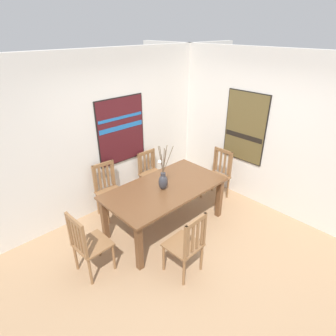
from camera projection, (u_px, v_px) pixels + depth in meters
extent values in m
cube|color=#A37F5B|center=(191.00, 247.00, 4.25)|extent=(6.40, 6.40, 0.03)
cube|color=silver|center=(114.00, 132.00, 4.83)|extent=(6.40, 0.12, 2.70)
cube|color=silver|center=(267.00, 133.00, 4.77)|extent=(0.12, 6.40, 2.70)
cube|color=brown|center=(165.00, 188.00, 4.33)|extent=(1.90, 1.01, 0.03)
cube|color=brown|center=(139.00, 248.00, 3.70)|extent=(0.08, 0.08, 0.72)
cube|color=brown|center=(219.00, 198.00, 4.76)|extent=(0.08, 0.08, 0.72)
cube|color=brown|center=(104.00, 219.00, 4.24)|extent=(0.08, 0.08, 0.72)
cube|color=brown|center=(183.00, 180.00, 5.31)|extent=(0.08, 0.08, 0.72)
ellipsoid|color=#333338|center=(163.00, 182.00, 4.22)|extent=(0.15, 0.13, 0.24)
cylinder|color=#333338|center=(163.00, 174.00, 4.16)|extent=(0.08, 0.08, 0.04)
cylinder|color=brown|center=(162.00, 164.00, 4.10)|extent=(0.01, 0.04, 0.29)
cylinder|color=brown|center=(161.00, 160.00, 4.03)|extent=(0.07, 0.01, 0.45)
cylinder|color=brown|center=(161.00, 160.00, 4.07)|extent=(0.03, 0.09, 0.42)
cylinder|color=brown|center=(168.00, 160.00, 4.07)|extent=(0.14, 0.09, 0.42)
cylinder|color=brown|center=(165.00, 159.00, 4.03)|extent=(0.04, 0.07, 0.46)
cylinder|color=brown|center=(164.00, 161.00, 4.08)|extent=(0.06, 0.03, 0.38)
cylinder|color=brown|center=(164.00, 161.00, 4.10)|extent=(0.09, 0.04, 0.34)
sphere|color=white|center=(160.00, 162.00, 4.05)|extent=(0.06, 0.06, 0.06)
cube|color=brown|center=(183.00, 245.00, 3.64)|extent=(0.44, 0.44, 0.03)
cylinder|color=brown|center=(164.00, 258.00, 3.73)|extent=(0.04, 0.04, 0.42)
cylinder|color=brown|center=(181.00, 244.00, 3.96)|extent=(0.04, 0.04, 0.42)
cylinder|color=brown|center=(184.00, 273.00, 3.51)|extent=(0.04, 0.04, 0.42)
cylinder|color=brown|center=(202.00, 257.00, 3.74)|extent=(0.04, 0.04, 0.42)
cube|color=brown|center=(186.00, 243.00, 3.28)|extent=(0.04, 0.04, 0.50)
cube|color=brown|center=(204.00, 229.00, 3.51)|extent=(0.04, 0.04, 0.50)
cube|color=brown|center=(196.00, 221.00, 3.30)|extent=(0.38, 0.05, 0.06)
cube|color=brown|center=(188.00, 242.00, 3.32)|extent=(0.04, 0.02, 0.41)
cube|color=brown|center=(193.00, 239.00, 3.38)|extent=(0.04, 0.02, 0.41)
cube|color=brown|center=(197.00, 235.00, 3.43)|extent=(0.04, 0.02, 0.41)
cube|color=brown|center=(202.00, 232.00, 3.49)|extent=(0.04, 0.02, 0.41)
cube|color=brown|center=(111.00, 193.00, 4.75)|extent=(0.45, 0.45, 0.03)
cylinder|color=brown|center=(126.00, 205.00, 4.83)|extent=(0.04, 0.04, 0.42)
cylinder|color=brown|center=(108.00, 213.00, 4.63)|extent=(0.04, 0.04, 0.42)
cylinder|color=brown|center=(116.00, 197.00, 5.08)|extent=(0.04, 0.04, 0.42)
cylinder|color=brown|center=(98.00, 204.00, 4.87)|extent=(0.04, 0.04, 0.42)
cube|color=brown|center=(113.00, 173.00, 4.86)|extent=(0.04, 0.04, 0.50)
cube|color=brown|center=(94.00, 179.00, 4.66)|extent=(0.04, 0.04, 0.50)
cube|color=brown|center=(103.00, 164.00, 4.66)|extent=(0.38, 0.06, 0.06)
cube|color=brown|center=(112.00, 174.00, 4.86)|extent=(0.04, 0.02, 0.41)
cube|color=brown|center=(108.00, 175.00, 4.81)|extent=(0.04, 0.02, 0.41)
cube|color=brown|center=(104.00, 177.00, 4.77)|extent=(0.04, 0.02, 0.41)
cube|color=brown|center=(100.00, 178.00, 4.73)|extent=(0.04, 0.02, 0.41)
cube|color=brown|center=(96.00, 179.00, 4.68)|extent=(0.04, 0.02, 0.41)
cube|color=brown|center=(153.00, 175.00, 5.35)|extent=(0.42, 0.42, 0.03)
cylinder|color=brown|center=(166.00, 185.00, 5.44)|extent=(0.04, 0.04, 0.42)
cylinder|color=brown|center=(152.00, 192.00, 5.22)|extent=(0.04, 0.04, 0.42)
cylinder|color=brown|center=(154.00, 179.00, 5.68)|extent=(0.04, 0.04, 0.42)
cylinder|color=brown|center=(141.00, 185.00, 5.46)|extent=(0.04, 0.04, 0.42)
cube|color=brown|center=(154.00, 158.00, 5.48)|extent=(0.04, 0.04, 0.42)
cube|color=brown|center=(139.00, 164.00, 5.26)|extent=(0.04, 0.04, 0.42)
cube|color=brown|center=(146.00, 153.00, 5.29)|extent=(0.38, 0.04, 0.06)
cube|color=brown|center=(152.00, 160.00, 5.46)|extent=(0.04, 0.02, 0.33)
cube|color=brown|center=(148.00, 161.00, 5.40)|extent=(0.04, 0.02, 0.33)
cube|color=brown|center=(145.00, 163.00, 5.35)|extent=(0.04, 0.02, 0.33)
cube|color=brown|center=(141.00, 164.00, 5.29)|extent=(0.04, 0.02, 0.33)
cube|color=brown|center=(216.00, 178.00, 5.25)|extent=(0.43, 0.43, 0.03)
cylinder|color=brown|center=(217.00, 195.00, 5.12)|extent=(0.04, 0.04, 0.42)
cylinder|color=brown|center=(201.00, 188.00, 5.35)|extent=(0.04, 0.04, 0.42)
cylinder|color=brown|center=(228.00, 188.00, 5.35)|extent=(0.04, 0.04, 0.42)
cylinder|color=brown|center=(213.00, 181.00, 5.57)|extent=(0.04, 0.04, 0.42)
cube|color=brown|center=(231.00, 165.00, 5.13)|extent=(0.04, 0.04, 0.50)
cube|color=brown|center=(215.00, 159.00, 5.36)|extent=(0.04, 0.04, 0.50)
cube|color=brown|center=(224.00, 151.00, 5.14)|extent=(0.04, 0.38, 0.06)
cube|color=brown|center=(229.00, 165.00, 5.17)|extent=(0.02, 0.04, 0.41)
cube|color=brown|center=(225.00, 163.00, 5.22)|extent=(0.02, 0.04, 0.41)
cube|color=brown|center=(221.00, 162.00, 5.28)|extent=(0.02, 0.04, 0.41)
cube|color=brown|center=(217.00, 160.00, 5.34)|extent=(0.02, 0.04, 0.41)
cube|color=brown|center=(93.00, 244.00, 3.65)|extent=(0.44, 0.44, 0.03)
cylinder|color=brown|center=(99.00, 244.00, 3.98)|extent=(0.04, 0.04, 0.42)
cylinder|color=brown|center=(114.00, 257.00, 3.75)|extent=(0.04, 0.04, 0.42)
cylinder|color=brown|center=(76.00, 257.00, 3.75)|extent=(0.04, 0.04, 0.42)
cylinder|color=brown|center=(90.00, 272.00, 3.52)|extent=(0.04, 0.04, 0.42)
cube|color=brown|center=(69.00, 229.00, 3.52)|extent=(0.04, 0.04, 0.50)
cube|color=brown|center=(84.00, 242.00, 3.29)|extent=(0.04, 0.04, 0.50)
cube|color=brown|center=(74.00, 221.00, 3.31)|extent=(0.05, 0.38, 0.06)
cube|color=brown|center=(71.00, 231.00, 3.51)|extent=(0.02, 0.04, 0.41)
cube|color=brown|center=(74.00, 233.00, 3.46)|extent=(0.02, 0.04, 0.41)
cube|color=brown|center=(77.00, 236.00, 3.41)|extent=(0.02, 0.04, 0.41)
cube|color=brown|center=(80.00, 239.00, 3.37)|extent=(0.02, 0.04, 0.41)
cube|color=brown|center=(83.00, 242.00, 3.32)|extent=(0.02, 0.04, 0.41)
cube|color=black|center=(121.00, 130.00, 4.84)|extent=(0.94, 0.04, 1.16)
cube|color=#471419|center=(122.00, 131.00, 4.83)|extent=(0.91, 0.01, 1.13)
cube|color=#1E60A8|center=(121.00, 118.00, 4.72)|extent=(0.88, 0.00, 0.05)
cube|color=#1E60A8|center=(122.00, 127.00, 4.80)|extent=(0.88, 0.00, 0.08)
cube|color=black|center=(245.00, 127.00, 4.98)|extent=(0.04, 0.81, 1.26)
cube|color=brown|center=(245.00, 128.00, 4.96)|extent=(0.01, 0.78, 1.23)
cube|color=black|center=(243.00, 136.00, 5.03)|extent=(0.00, 0.75, 0.09)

